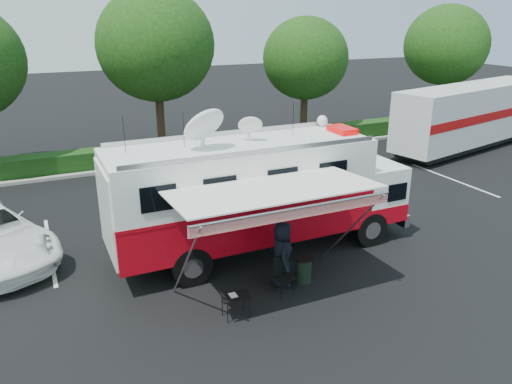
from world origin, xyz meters
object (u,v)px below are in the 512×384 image
trash_bin (303,270)px  semi_trailer (472,116)px  folding_table (236,297)px  command_truck (260,193)px

trash_bin → semi_trailer: 19.13m
folding_table → command_truck: bearing=55.7°
folding_table → semi_trailer: bearing=28.5°
folding_table → semi_trailer: (19.04, 10.33, 1.36)m
trash_bin → command_truck: bearing=96.4°
command_truck → semi_trailer: 18.23m
folding_table → trash_bin: bearing=18.7°
command_truck → semi_trailer: bearing=22.8°
semi_trailer → command_truck: bearing=-157.2°
folding_table → trash_bin: trash_bin is taller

